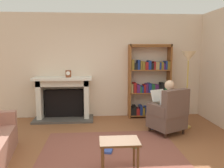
% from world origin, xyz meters
% --- Properties ---
extents(ground, '(14.00, 14.00, 0.00)m').
position_xyz_m(ground, '(0.00, 0.00, 0.00)').
color(ground, brown).
extents(back_wall, '(5.60, 0.10, 2.70)m').
position_xyz_m(back_wall, '(0.00, 2.55, 1.35)').
color(back_wall, beige).
rests_on(back_wall, ground).
extents(area_rug, '(2.40, 1.80, 0.01)m').
position_xyz_m(area_rug, '(0.00, 0.30, 0.01)').
color(area_rug, brown).
rests_on(area_rug, ground).
extents(fireplace, '(1.49, 0.64, 1.09)m').
position_xyz_m(fireplace, '(-1.05, 2.30, 0.58)').
color(fireplace, '#4C4742').
rests_on(fireplace, ground).
extents(mantel_clock, '(0.14, 0.14, 0.17)m').
position_xyz_m(mantel_clock, '(-0.91, 2.20, 1.18)').
color(mantel_clock, brown).
rests_on(mantel_clock, fireplace).
extents(bookshelf, '(1.09, 0.32, 1.91)m').
position_xyz_m(bookshelf, '(1.17, 2.33, 0.91)').
color(bookshelf, brown).
rests_on(bookshelf, ground).
extents(armchair_reading, '(0.85, 0.84, 0.97)m').
position_xyz_m(armchair_reading, '(1.28, 1.01, 0.42)').
color(armchair_reading, '#331E14').
rests_on(armchair_reading, ground).
extents(seated_reader, '(0.52, 0.60, 1.14)m').
position_xyz_m(seated_reader, '(1.23, 1.11, 0.62)').
color(seated_reader, silver).
rests_on(seated_reader, ground).
extents(side_table, '(0.56, 0.39, 0.48)m').
position_xyz_m(side_table, '(0.07, -0.49, 0.40)').
color(side_table, brown).
rests_on(side_table, ground).
extents(scattered_books, '(0.72, 0.49, 0.04)m').
position_xyz_m(scattered_books, '(0.25, 0.34, 0.03)').
color(scattered_books, '#267233').
rests_on(scattered_books, area_rug).
extents(floor_lamp, '(0.32, 0.32, 1.73)m').
position_xyz_m(floor_lamp, '(1.81, 1.41, 1.47)').
color(floor_lamp, '#B7933F').
rests_on(floor_lamp, ground).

